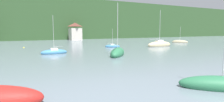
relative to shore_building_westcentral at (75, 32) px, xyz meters
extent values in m
cube|color=#2D4C28|center=(-11.86, 27.35, 6.37)|extent=(352.00, 44.52, 20.65)
ellipsoid|color=#264223|center=(20.87, 38.48, 3.28)|extent=(246.40, 31.16, 38.37)
cube|color=beige|center=(0.00, 0.00, -1.14)|extent=(5.03, 5.81, 5.62)
pyramid|color=brown|center=(0.00, 0.00, 3.30)|extent=(5.28, 6.10, 1.76)
ellipsoid|color=#2D754C|center=(-9.25, -76.31, -3.61)|extent=(6.52, 5.78, 1.51)
ellipsoid|color=teal|center=(-17.70, -47.06, -3.66)|extent=(5.21, 1.68, 1.29)
cylinder|color=#B7B7BC|center=(-17.70, -47.06, 0.23)|extent=(0.06, 0.06, 7.07)
cylinder|color=#ADADB2|center=(-16.84, -47.05, -2.46)|extent=(1.73, 0.06, 0.06)
cube|color=silver|center=(-17.70, -47.06, -3.05)|extent=(1.42, 1.23, 0.50)
ellipsoid|color=#CCBC8E|center=(30.17, -35.58, -3.64)|extent=(4.63, 5.45, 1.38)
cylinder|color=#B7B7BC|center=(30.17, -35.58, -0.64)|extent=(0.07, 0.07, 5.24)
cylinder|color=#ADADB2|center=(29.62, -34.86, -2.63)|extent=(1.13, 1.48, 0.06)
ellipsoid|color=#CCBC8E|center=(12.63, -44.07, -3.47)|extent=(8.15, 2.47, 2.13)
cylinder|color=#B7B7BC|center=(12.63, -44.07, 1.81)|extent=(0.10, 0.10, 9.40)
cylinder|color=#ADADB2|center=(10.85, -44.04, -1.76)|extent=(3.56, 0.16, 0.09)
cube|color=silver|center=(12.63, -44.07, -2.48)|extent=(2.08, 1.33, 0.81)
ellipsoid|color=teal|center=(-0.79, -40.12, -3.71)|extent=(4.09, 3.21, 1.05)
cylinder|color=#B7B7BC|center=(-0.79, -40.12, -1.12)|extent=(0.05, 0.05, 4.60)
cylinder|color=#ADADB2|center=(-1.38, -39.75, -2.87)|extent=(1.20, 0.79, 0.04)
cube|color=silver|center=(-0.79, -40.12, -3.22)|extent=(1.25, 1.21, 0.40)
ellipsoid|color=#2D754C|center=(-7.34, -55.00, -3.49)|extent=(6.55, 7.40, 2.05)
cylinder|color=#B7B7BC|center=(-7.34, -55.00, 1.48)|extent=(0.09, 0.09, 8.80)
cylinder|color=#ADADB2|center=(-8.32, -56.22, -1.87)|extent=(2.01, 2.49, 0.08)
sphere|color=yellow|center=(-22.85, -30.25, -3.95)|extent=(0.39, 0.39, 0.39)
camera|label=1|loc=(-23.94, -85.19, 0.91)|focal=29.29mm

